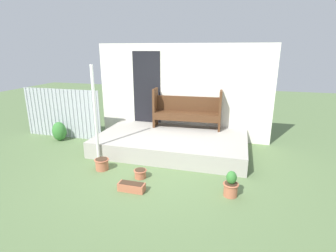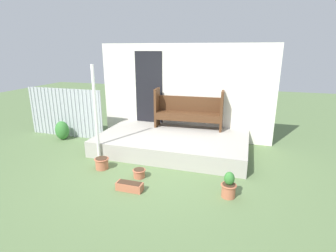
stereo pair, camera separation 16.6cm
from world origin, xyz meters
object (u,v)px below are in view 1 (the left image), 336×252
at_px(support_post, 95,116).
at_px(flower_pot_right, 231,185).
at_px(bench, 187,109).
at_px(flower_pot_middle, 140,173).
at_px(flower_pot_left, 102,164).
at_px(planter_box_rect, 132,187).
at_px(shrub_by_fence, 59,131).

relative_size(support_post, flower_pot_right, 4.61).
relative_size(bench, flower_pot_right, 3.91).
bearing_deg(flower_pot_middle, flower_pot_left, 171.91).
height_order(flower_pot_left, planter_box_rect, flower_pot_left).
height_order(bench, shrub_by_fence, bench).
height_order(flower_pot_left, flower_pot_right, flower_pot_right).
bearing_deg(bench, flower_pot_right, -66.06).
distance_m(support_post, flower_pot_right, 3.14).
height_order(flower_pot_middle, shrub_by_fence, shrub_by_fence).
bearing_deg(planter_box_rect, bench, 81.88).
distance_m(flower_pot_left, planter_box_rect, 1.14).
bearing_deg(planter_box_rect, flower_pot_right, 10.10).
relative_size(support_post, shrub_by_fence, 4.09).
bearing_deg(flower_pot_middle, bench, 79.47).
xyz_separation_m(flower_pot_left, flower_pot_middle, (0.91, -0.13, -0.03)).
relative_size(bench, shrub_by_fence, 3.47).
relative_size(flower_pot_middle, planter_box_rect, 0.54).
height_order(support_post, bench, support_post).
bearing_deg(flower_pot_right, support_post, 167.01).
relative_size(bench, planter_box_rect, 3.78).
xyz_separation_m(support_post, shrub_by_fence, (-1.77, 0.99, -0.81)).
xyz_separation_m(flower_pot_left, shrub_by_fence, (-2.05, 1.34, 0.13)).
height_order(bench, flower_pot_left, bench).
bearing_deg(flower_pot_right, shrub_by_fence, 160.50).
bearing_deg(planter_box_rect, shrub_by_fence, 146.58).
bearing_deg(bench, flower_pot_middle, -103.58).
bearing_deg(flower_pot_right, planter_box_rect, -169.90).
bearing_deg(shrub_by_fence, flower_pot_right, -19.50).
height_order(bench, planter_box_rect, bench).
xyz_separation_m(flower_pot_middle, flower_pot_right, (1.75, -0.20, 0.10)).
xyz_separation_m(support_post, flower_pot_middle, (1.19, -0.48, -0.98)).
relative_size(flower_pot_left, flower_pot_right, 0.66).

